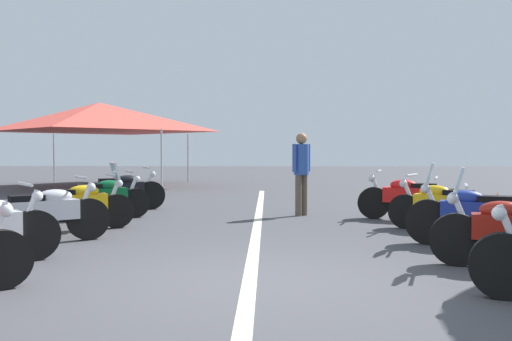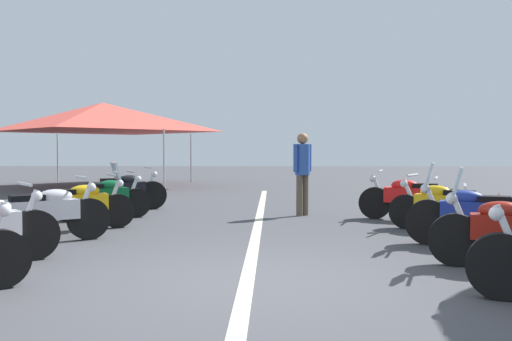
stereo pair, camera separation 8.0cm
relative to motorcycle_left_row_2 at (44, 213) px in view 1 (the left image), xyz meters
The scene contains 12 objects.
ground_plane 3.97m from the motorcycle_left_row_2, 126.36° to the right, with size 80.00×80.00×0.00m, color #424247.
lane_centre_stripe 3.51m from the motorcycle_left_row_2, 65.91° to the right, with size 18.10×0.16×0.01m, color beige.
motorcycle_left_row_2 is the anchor object (origin of this frame).
motorcycle_left_row_3 1.32m from the motorcycle_left_row_2, ahead, with size 1.17×1.92×1.20m.
motorcycle_left_row_4 2.86m from the motorcycle_left_row_2, ahead, with size 1.08×1.85×0.99m.
motorcycle_left_row_5 4.44m from the motorcycle_left_row_2, ahead, with size 1.09×1.98×1.02m.
motorcycle_right_row_2 6.41m from the motorcycle_left_row_2, 91.22° to the right, with size 0.93×1.99×1.23m.
motorcycle_right_row_3 6.58m from the motorcycle_left_row_2, 77.94° to the right, with size 1.13×1.78×0.99m.
motorcycle_right_row_4 6.89m from the motorcycle_left_row_2, 65.40° to the right, with size 0.94×2.12×1.01m.
traffic_cone_1 8.08m from the motorcycle_left_row_2, 73.45° to the right, with size 0.36×0.36×0.61m.
bystander_1 5.48m from the motorcycle_left_row_2, 48.78° to the right, with size 0.40×0.41×1.78m.
event_tent 13.02m from the motorcycle_left_row_2, 13.63° to the left, with size 6.53×6.53×3.20m.
Camera 1 is at (-5.73, -0.20, 1.43)m, focal length 38.09 mm.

